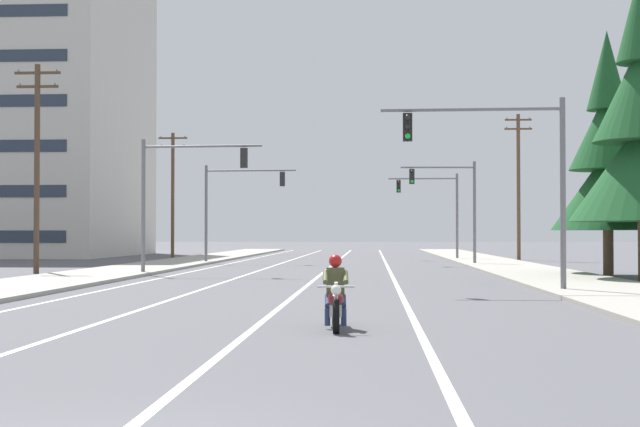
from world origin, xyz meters
The scene contains 17 objects.
lane_stripe_center centered at (-0.03, 45.00, 0.00)m, with size 0.16×100.00×0.01m, color beige.
lane_stripe_left centered at (-3.40, 45.00, 0.00)m, with size 0.16×100.00×0.01m, color beige.
lane_stripe_right centered at (3.21, 45.00, 0.00)m, with size 0.16×100.00×0.01m, color beige.
lane_stripe_far_left centered at (-6.58, 45.00, 0.00)m, with size 0.16×100.00×0.01m, color beige.
sidewalk_kerb_right centered at (9.81, 40.00, 0.07)m, with size 4.40×110.00×0.14m, color #9E998E.
sidewalk_kerb_left centered at (-9.81, 40.00, 0.07)m, with size 4.40×110.00×0.14m, color #9E998E.
motorcycle_with_rider centered at (1.58, 10.72, 0.59)m, with size 0.70×2.19×1.46m.
traffic_signal_near_right centered at (6.64, 21.85, 4.16)m, with size 5.85×0.37×6.20m.
traffic_signal_near_left centered at (-6.51, 33.45, 4.14)m, with size 5.60×0.52×6.20m.
traffic_signal_mid_right centered at (7.19, 47.02, 4.07)m, with size 4.49×0.55×6.20m.
traffic_signal_mid_left centered at (-6.44, 49.12, 4.15)m, with size 5.82×0.50×6.20m.
traffic_signal_far_right centered at (7.01, 57.91, 4.11)m, with size 5.01×0.37×6.20m.
utility_pole_left_near centered at (-13.45, 34.43, 5.31)m, with size 2.20×0.26×9.88m.
utility_pole_right_far centered at (12.75, 57.53, 5.54)m, with size 1.95×0.26×10.40m.
utility_pole_left_far centered at (-12.95, 61.19, 5.19)m, with size 2.22×0.26×9.64m.
conifer_tree_right_verge_far centered at (12.80, 33.58, 5.03)m, with size 4.98×4.98×10.97m.
apartment_building_far_left_block centered at (-29.11, 67.67, 13.55)m, with size 21.90×20.50×27.08m.
Camera 1 is at (2.29, -7.00, 1.87)m, focal length 50.48 mm.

